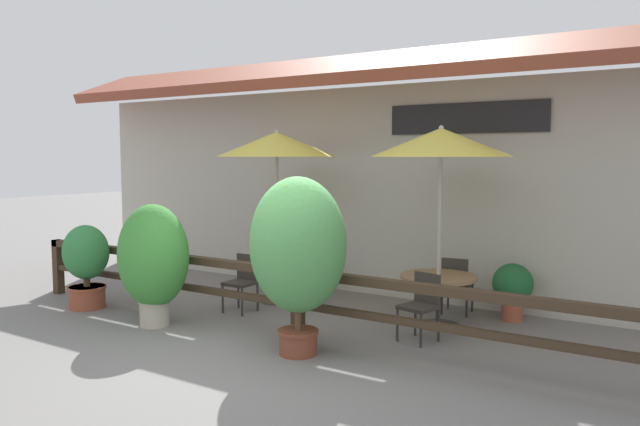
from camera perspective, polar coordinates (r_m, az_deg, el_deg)
The scene contains 15 objects.
ground_plane at distance 7.56m, azimuth -6.71°, elevation -13.39°, with size 60.00×60.00×0.00m, color slate.
building_facade at distance 10.65m, azimuth 7.44°, elevation 3.88°, with size 14.28×1.49×4.23m.
patio_railing at distance 8.18m, azimuth -2.04°, elevation -6.87°, with size 10.40×0.14×0.95m.
patio_umbrella_near at distance 10.21m, azimuth -3.99°, elevation 6.25°, with size 1.96×1.96×2.83m.
dining_table_near at distance 10.37m, azimuth -3.92°, elevation -4.90°, with size 1.08×1.08×0.73m.
chair_near_streetside at distance 9.79m, azimuth -7.09°, elevation -6.06°, with size 0.43×0.43×0.88m.
chair_near_wallside at distance 11.08m, azimuth -1.65°, elevation -4.70°, with size 0.49×0.49×0.88m.
patio_umbrella_middle at distance 8.84m, azimuth 11.00°, elevation 6.32°, with size 1.96×1.96×2.83m.
dining_table_middle at distance 9.03m, azimuth 10.78°, elevation -6.51°, with size 1.08×1.08×0.73m.
chair_middle_streetside at distance 8.32m, azimuth 9.25°, elevation -8.12°, with size 0.50×0.50×0.88m.
chair_middle_wallside at distance 9.76m, azimuth 12.37°, elevation -6.18°, with size 0.47×0.47×0.88m.
potted_plant_tall_tropical at distance 9.12m, azimuth -14.99°, elevation -4.05°, with size 1.05×0.94×1.74m.
potted_plant_corner_fern at distance 10.55m, azimuth -20.60°, elevation -4.17°, with size 0.76×0.68×1.33m.
potted_plant_entrance_palm at distance 7.50m, azimuth -2.04°, elevation -3.23°, with size 1.21×1.09×2.17m.
potted_plant_broad_leaf at distance 9.58m, azimuth 17.20°, elevation -6.51°, with size 0.59×0.53×0.85m.
Camera 1 is at (4.59, -5.50, 2.41)m, focal length 35.00 mm.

